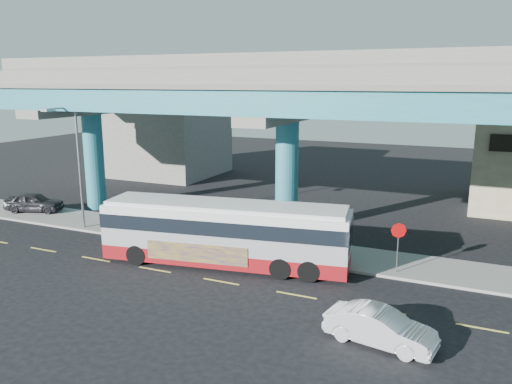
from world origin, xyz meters
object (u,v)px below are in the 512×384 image
at_px(parked_car, 34,202).
at_px(transit_bus, 225,231).
at_px(sedan, 380,327).
at_px(street_lamp, 72,150).
at_px(stop_sign, 398,237).

bearing_deg(parked_car, transit_bus, -120.96).
bearing_deg(sedan, transit_bus, 70.47).
height_order(parked_car, street_lamp, street_lamp).
height_order(sedan, parked_car, parked_car).
xyz_separation_m(transit_bus, street_lamp, (-11.88, 1.45, 3.59)).
xyz_separation_m(parked_car, street_lamp, (6.42, -2.32, 4.61)).
height_order(sedan, street_lamp, street_lamp).
bearing_deg(sedan, street_lamp, 82.27).
xyz_separation_m(sedan, stop_sign, (-0.48, 7.41, 1.38)).
bearing_deg(stop_sign, transit_bus, -164.62).
height_order(transit_bus, street_lamp, street_lamp).
bearing_deg(street_lamp, parked_car, 160.12).
height_order(transit_bus, parked_car, transit_bus).
xyz_separation_m(transit_bus, parked_car, (-18.29, 3.77, -1.02)).
relative_size(sedan, parked_car, 0.95).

